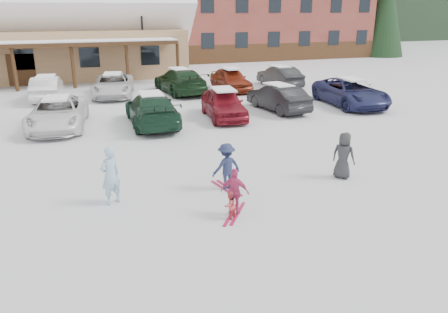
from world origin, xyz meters
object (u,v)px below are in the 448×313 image
object	(u,v)px
child_navy	(226,166)
parked_car_9	(47,88)
adult_skier	(110,176)
toddler_red	(230,205)
lamp_post	(142,32)
parked_car_13	(280,76)
parked_car_2	(58,113)
child_magenta	(235,192)
parked_car_10	(113,85)
parked_car_5	(278,98)
bystander_dark	(344,155)
parked_car_11	(180,81)
parked_car_3	(152,109)
parked_car_12	(231,80)
parked_car_6	(351,92)
parked_car_4	(223,104)

from	to	relation	value
child_navy	parked_car_9	world-z (taller)	child_navy
adult_skier	toddler_red	xyz separation A→B (m)	(2.76, -1.95, -0.45)
lamp_post	parked_car_13	xyz separation A→B (m)	(8.14, -7.29, -2.75)
parked_car_2	child_magenta	bearing A→B (deg)	-60.74
parked_car_9	parked_car_10	world-z (taller)	parked_car_9
parked_car_2	parked_car_5	world-z (taller)	parked_car_2
lamp_post	parked_car_13	size ratio (longest dim) A/B	1.43
adult_skier	bystander_dark	bearing A→B (deg)	146.46
lamp_post	parked_car_11	xyz separation A→B (m)	(1.05, -7.43, -2.67)
child_navy	parked_car_13	bearing A→B (deg)	-132.88
parked_car_3	parked_car_13	world-z (taller)	parked_car_3
lamp_post	parked_car_5	world-z (taller)	lamp_post
parked_car_12	parked_car_6	bearing A→B (deg)	-56.22
child_navy	parked_car_10	xyz separation A→B (m)	(-1.73, 16.09, -0.01)
toddler_red	parked_car_12	world-z (taller)	parked_car_12
parked_car_12	parked_car_3	bearing A→B (deg)	-133.56
bystander_dark	parked_car_2	distance (m)	12.78
adult_skier	child_magenta	size ratio (longest dim) A/B	1.30
child_magenta	parked_car_5	size ratio (longest dim) A/B	0.30
parked_car_2	parked_car_5	bearing A→B (deg)	7.06
bystander_dark	parked_car_4	xyz separation A→B (m)	(-0.97, 8.85, -0.03)
adult_skier	bystander_dark	world-z (taller)	adult_skier
adult_skier	parked_car_4	distance (m)	10.47
parked_car_11	child_navy	bearing A→B (deg)	75.29
toddler_red	parked_car_9	bearing A→B (deg)	-101.18
parked_car_9	adult_skier	bearing A→B (deg)	101.52
toddler_red	parked_car_3	xyz separation A→B (m)	(-0.16, 10.18, 0.36)
parked_car_10	bystander_dark	bearing A→B (deg)	-61.79
child_navy	parked_car_6	xyz separation A→B (m)	(10.46, 9.00, 0.03)
lamp_post	adult_skier	bearing A→B (deg)	-101.45
lamp_post	parked_car_5	distance (m)	15.11
parked_car_11	parked_car_12	bearing A→B (deg)	170.13
parked_car_6	parked_car_12	bearing A→B (deg)	129.65
parked_car_3	parked_car_9	xyz separation A→B (m)	(-4.80, 7.82, -0.03)
parked_car_4	parked_car_6	distance (m)	7.65
lamp_post	parked_car_6	distance (m)	17.10
child_magenta	parked_car_10	world-z (taller)	parked_car_10
toddler_red	parked_car_11	xyz separation A→B (m)	(2.98, 17.69, 0.40)
adult_skier	parked_car_12	size ratio (longest dim) A/B	0.38
parked_car_9	parked_car_11	world-z (taller)	parked_car_11
bystander_dark	parked_car_11	size ratio (longest dim) A/B	0.28
adult_skier	parked_car_9	size ratio (longest dim) A/B	0.38
parked_car_6	toddler_red	bearing A→B (deg)	-131.29
parked_car_12	parked_car_9	bearing A→B (deg)	175.51
child_navy	parked_car_6	distance (m)	13.80
adult_skier	parked_car_2	xyz separation A→B (m)	(-1.49, 9.03, -0.13)
parked_car_12	child_magenta	bearing A→B (deg)	-111.35
bystander_dark	parked_car_10	world-z (taller)	bystander_dark
toddler_red	parked_car_5	world-z (taller)	parked_car_5
child_magenta	bystander_dark	xyz separation A→B (m)	(4.17, 1.36, 0.11)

